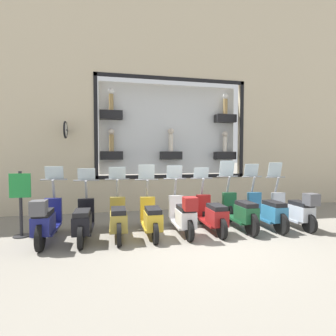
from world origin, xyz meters
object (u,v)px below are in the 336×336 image
scooter_silver_0 (295,210)px  scooter_navy_8 (46,221)px  scooter_olive_6 (118,219)px  shop_sign_post (21,202)px  scooter_teal_1 (267,211)px  scooter_white_4 (183,215)px  scooter_red_3 (212,215)px  scooter_yellow_5 (151,218)px  scooter_black_7 (83,221)px  scooter_green_2 (240,212)px

scooter_silver_0 → scooter_navy_8: size_ratio=0.99×
scooter_olive_6 → shop_sign_post: scooter_olive_6 is taller
scooter_teal_1 → scooter_white_4: (-0.07, 2.24, 0.03)m
scooter_teal_1 → scooter_red_3: 1.49m
scooter_silver_0 → scooter_white_4: scooter_silver_0 is taller
scooter_yellow_5 → scooter_black_7: bearing=90.0°
scooter_silver_0 → scooter_teal_1: scooter_silver_0 is taller
scooter_yellow_5 → scooter_navy_8: size_ratio=0.99×
scooter_olive_6 → scooter_silver_0: bearing=-90.8°
scooter_red_3 → scooter_white_4: bearing=94.7°
scooter_silver_0 → scooter_white_4: size_ratio=1.00×
scooter_silver_0 → scooter_black_7: scooter_silver_0 is taller
scooter_red_3 → scooter_yellow_5: scooter_yellow_5 is taller
scooter_white_4 → scooter_black_7: scooter_white_4 is taller
scooter_red_3 → scooter_olive_6: bearing=89.9°
scooter_silver_0 → scooter_black_7: bearing=89.3°
scooter_green_2 → scooter_olive_6: (-0.01, 2.98, -0.02)m
scooter_black_7 → shop_sign_post: size_ratio=1.20×
shop_sign_post → scooter_yellow_5: bearing=-100.7°
scooter_red_3 → scooter_olive_6: 2.24m
scooter_silver_0 → scooter_navy_8: 5.97m
scooter_teal_1 → scooter_white_4: bearing=91.7°
scooter_olive_6 → scooter_black_7: 0.75m
scooter_green_2 → scooter_teal_1: bearing=-90.4°
scooter_yellow_5 → scooter_teal_1: bearing=-89.9°
scooter_yellow_5 → shop_sign_post: (0.55, 2.91, 0.38)m
scooter_teal_1 → scooter_white_4: 2.24m
scooter_red_3 → scooter_navy_8: scooter_navy_8 is taller
scooter_teal_1 → scooter_green_2: 0.75m
scooter_green_2 → scooter_red_3: size_ratio=1.01×
scooter_green_2 → scooter_olive_6: scooter_green_2 is taller
scooter_silver_0 → scooter_green_2: scooter_green_2 is taller
scooter_green_2 → scooter_black_7: 3.73m
scooter_yellow_5 → shop_sign_post: scooter_yellow_5 is taller
scooter_olive_6 → scooter_green_2: bearing=-89.8°
scooter_white_4 → scooter_navy_8: size_ratio=0.99×
scooter_black_7 → scooter_navy_8: bearing=93.9°
scooter_navy_8 → scooter_black_7: bearing=-86.1°
scooter_yellow_5 → scooter_navy_8: bearing=91.3°
scooter_white_4 → scooter_teal_1: bearing=-88.3°
scooter_yellow_5 → scooter_red_3: bearing=-90.0°
scooter_silver_0 → scooter_green_2: (0.07, 1.49, -0.01)m
scooter_red_3 → scooter_navy_8: size_ratio=0.99×
scooter_green_2 → scooter_white_4: size_ratio=1.01×
scooter_yellow_5 → scooter_olive_6: bearing=89.9°
scooter_black_7 → scooter_olive_6: bearing=-89.8°
scooter_teal_1 → scooter_black_7: scooter_teal_1 is taller
scooter_black_7 → scooter_red_3: bearing=-90.0°
scooter_teal_1 → scooter_black_7: 4.47m
scooter_yellow_5 → scooter_green_2: bearing=-89.7°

